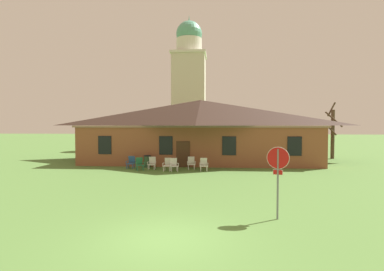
{
  "coord_description": "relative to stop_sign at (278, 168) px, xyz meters",
  "views": [
    {
      "loc": [
        1.53,
        -8.74,
        3.43
      ],
      "look_at": [
        0.08,
        9.07,
        2.78
      ],
      "focal_mm": 28.04,
      "sensor_mm": 36.0,
      "label": 1
    }
  ],
  "objects": [
    {
      "name": "stop_sign",
      "position": [
        0.0,
        0.0,
        0.0
      ],
      "size": [
        0.77,
        0.3,
        2.63
      ],
      "color": "slate",
      "rests_on": "ground"
    },
    {
      "name": "dome_tower",
      "position": [
        -6.34,
        34.15,
        7.21
      ],
      "size": [
        5.18,
        5.18,
        19.81
      ],
      "color": "beige",
      "rests_on": "ground"
    },
    {
      "name": "lawn_chair_by_porch",
      "position": [
        -8.9,
        11.98,
        -1.37
      ],
      "size": [
        0.65,
        0.68,
        0.96
      ],
      "color": "#2D5693",
      "rests_on": "ground"
    },
    {
      "name": "bare_tree_beside_building",
      "position": [
        9.44,
        20.17,
        0.85
      ],
      "size": [
        1.64,
        1.49,
        5.72
      ],
      "color": "brown",
      "rests_on": "ground"
    },
    {
      "name": "lawn_chair_right_end",
      "position": [
        -5.35,
        10.84,
        -1.37
      ],
      "size": [
        0.75,
        0.8,
        0.96
      ],
      "color": "white",
      "rests_on": "ground"
    },
    {
      "name": "lawn_chair_far_side",
      "position": [
        -4.16,
        12.02,
        -1.37
      ],
      "size": [
        0.69,
        0.72,
        0.96
      ],
      "color": "silver",
      "rests_on": "ground"
    },
    {
      "name": "lawn_chair_under_eave",
      "position": [
        -3.15,
        11.16,
        -1.37
      ],
      "size": [
        0.68,
        0.71,
        0.96
      ],
      "color": "silver",
      "rests_on": "ground"
    },
    {
      "name": "lawn_chair_near_door",
      "position": [
        -7.99,
        11.12,
        -1.37
      ],
      "size": [
        0.81,
        0.85,
        0.96
      ],
      "color": "#28704C",
      "rests_on": "ground"
    },
    {
      "name": "trash_bin",
      "position": [
        -7.76,
        12.63,
        -1.37
      ],
      "size": [
        0.56,
        0.56,
        0.98
      ],
      "color": "#335638",
      "rests_on": "ground"
    },
    {
      "name": "ground_plane",
      "position": [
        -3.75,
        -2.23,
        -1.87
      ],
      "size": [
        200.0,
        200.0,
        0.0
      ],
      "primitive_type": "plane",
      "color": "#517A38"
    },
    {
      "name": "lawn_chair_left_end",
      "position": [
        -7.15,
        11.62,
        -1.37
      ],
      "size": [
        0.66,
        0.68,
        0.96
      ],
      "color": "silver",
      "rests_on": "ground"
    },
    {
      "name": "lawn_chair_middle",
      "position": [
        -5.83,
        10.99,
        -1.37
      ],
      "size": [
        0.67,
        0.7,
        0.96
      ],
      "color": "silver",
      "rests_on": "ground"
    },
    {
      "name": "brick_building",
      "position": [
        -3.75,
        17.93,
        1.09
      ],
      "size": [
        21.1,
        10.4,
        5.81
      ],
      "color": "brown",
      "rests_on": "ground"
    }
  ]
}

